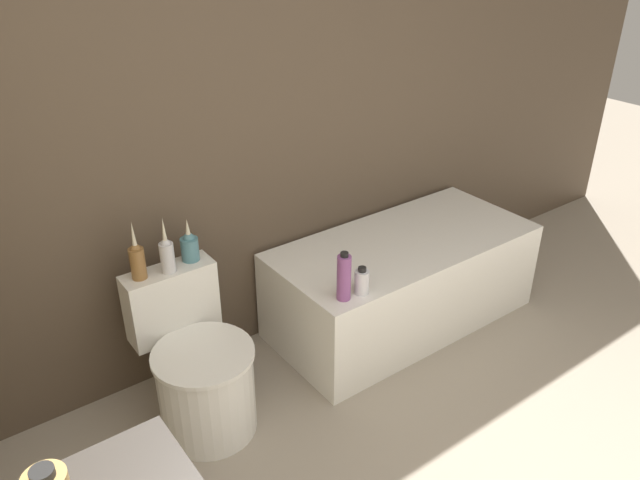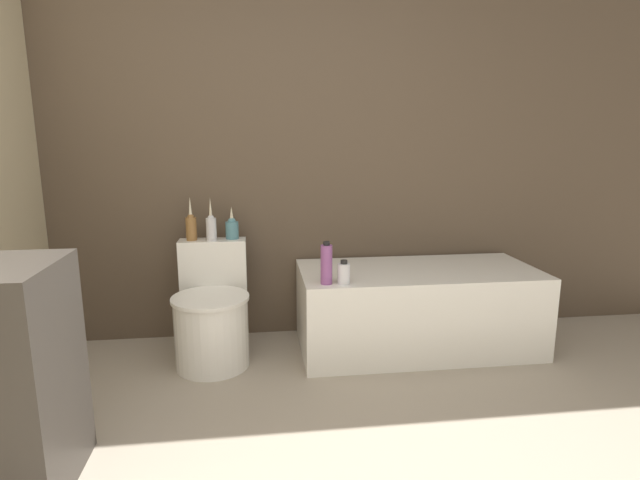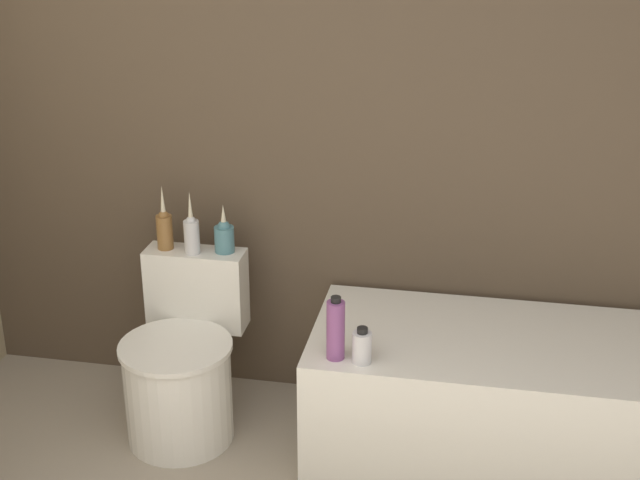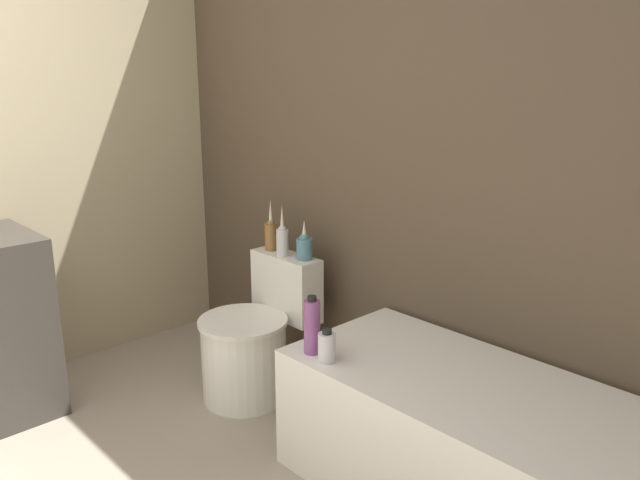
% 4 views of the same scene
% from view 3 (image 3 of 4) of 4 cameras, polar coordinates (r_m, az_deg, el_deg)
% --- Properties ---
extents(wall_back_tiled, '(6.40, 0.06, 2.60)m').
position_cam_3_polar(wall_back_tiled, '(3.49, -0.81, 9.42)').
color(wall_back_tiled, brown).
rests_on(wall_back_tiled, ground_plane).
extents(bathtub, '(1.45, 0.68, 0.51)m').
position_cam_3_polar(bathtub, '(3.47, 11.75, -9.91)').
color(bathtub, white).
rests_on(bathtub, ground).
extents(toilet, '(0.44, 0.57, 0.69)m').
position_cam_3_polar(toilet, '(3.59, -8.80, -8.17)').
color(toilet, white).
rests_on(toilet, ground).
extents(vase_gold, '(0.06, 0.06, 0.27)m').
position_cam_3_polar(vase_gold, '(3.60, -9.93, 0.78)').
color(vase_gold, olive).
rests_on(vase_gold, toilet).
extents(vase_silver, '(0.06, 0.06, 0.26)m').
position_cam_3_polar(vase_silver, '(3.54, -8.22, 0.46)').
color(vase_silver, silver).
rests_on(vase_silver, toilet).
extents(vase_bronze, '(0.08, 0.08, 0.20)m').
position_cam_3_polar(vase_bronze, '(3.54, -6.15, 0.29)').
color(vase_bronze, teal).
rests_on(vase_bronze, toilet).
extents(shampoo_bottle_tall, '(0.06, 0.06, 0.24)m').
position_cam_3_polar(shampoo_bottle_tall, '(3.11, 1.01, -5.74)').
color(shampoo_bottle_tall, '#8C4C8C').
rests_on(shampoo_bottle_tall, bathtub).
extents(shampoo_bottle_short, '(0.07, 0.07, 0.13)m').
position_cam_3_polar(shampoo_bottle_short, '(3.11, 2.71, -6.83)').
color(shampoo_bottle_short, silver).
rests_on(shampoo_bottle_short, bathtub).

